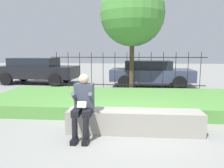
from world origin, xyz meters
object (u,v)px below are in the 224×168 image
Objects in this scene: stone_bench at (134,123)px; car_parked_left at (37,70)px; car_parked_center at (150,72)px; tree_behind_fence at (132,14)px; person_seated_reader at (83,103)px.

car_parked_left reaches higher than stone_bench.
stone_bench is 8.84m from car_parked_left.
car_parked_center is 0.85× the size of tree_behind_fence.
stone_bench is at bearing -89.77° from tree_behind_fence.
person_seated_reader is at bearing -56.73° from car_parked_left.
person_seated_reader is 0.26× the size of tree_behind_fence.
car_parked_center is at bearing 46.36° from tree_behind_fence.
tree_behind_fence is at bearing 90.23° from stone_bench.
tree_behind_fence reaches higher than stone_bench.
car_parked_center reaches higher than person_seated_reader.
car_parked_center is 6.19m from car_parked_left.
car_parked_left is at bearing 177.66° from car_parked_center.
person_seated_reader is 6.52m from tree_behind_fence.
stone_bench is 0.70× the size of car_parked_center.
stone_bench is at bearing -95.13° from car_parked_center.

